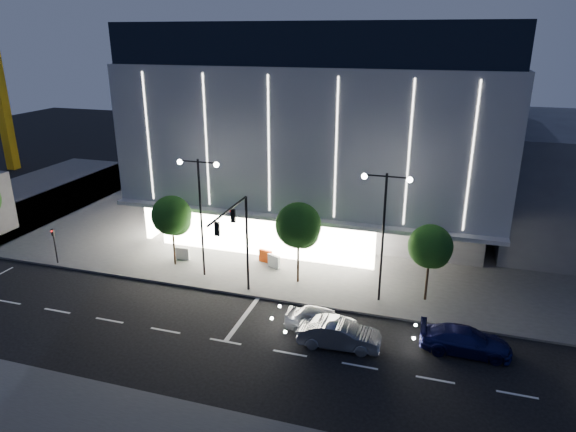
% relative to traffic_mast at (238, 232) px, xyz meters
% --- Properties ---
extents(ground, '(160.00, 160.00, 0.00)m').
position_rel_traffic_mast_xyz_m(ground, '(-1.00, -3.34, -5.03)').
color(ground, black).
rests_on(ground, ground).
extents(sidewalk_museum, '(70.00, 40.00, 0.15)m').
position_rel_traffic_mast_xyz_m(sidewalk_museum, '(4.00, 20.66, -4.95)').
color(sidewalk_museum, '#474747').
rests_on(sidewalk_museum, ground).
extents(museum, '(30.00, 25.80, 18.00)m').
position_rel_traffic_mast_xyz_m(museum, '(1.98, 18.97, 4.25)').
color(museum, '#4C4C51').
rests_on(museum, ground).
extents(traffic_mast, '(0.33, 5.89, 7.07)m').
position_rel_traffic_mast_xyz_m(traffic_mast, '(0.00, 0.00, 0.00)').
color(traffic_mast, black).
rests_on(traffic_mast, ground).
extents(street_lamp_west, '(3.16, 0.36, 9.00)m').
position_rel_traffic_mast_xyz_m(street_lamp_west, '(-4.00, 2.66, 0.93)').
color(street_lamp_west, black).
rests_on(street_lamp_west, ground).
extents(street_lamp_east, '(3.16, 0.36, 9.00)m').
position_rel_traffic_mast_xyz_m(street_lamp_east, '(9.00, 2.66, 0.93)').
color(street_lamp_east, black).
rests_on(street_lamp_east, ground).
extents(ped_signal_far, '(0.22, 0.24, 3.00)m').
position_rel_traffic_mast_xyz_m(ped_signal_far, '(-16.00, 1.16, -3.14)').
color(ped_signal_far, black).
rests_on(ped_signal_far, ground).
extents(tree_left, '(3.02, 3.02, 5.72)m').
position_rel_traffic_mast_xyz_m(tree_left, '(-6.97, 3.68, -0.99)').
color(tree_left, black).
rests_on(tree_left, ground).
extents(tree_mid, '(3.25, 3.25, 6.15)m').
position_rel_traffic_mast_xyz_m(tree_mid, '(3.03, 3.68, -0.69)').
color(tree_mid, black).
rests_on(tree_mid, ground).
extents(tree_right, '(2.91, 2.91, 5.51)m').
position_rel_traffic_mast_xyz_m(tree_right, '(12.03, 3.68, -1.14)').
color(tree_right, black).
rests_on(tree_right, ground).
extents(car_lead, '(4.53, 1.90, 1.53)m').
position_rel_traffic_mast_xyz_m(car_lead, '(6.16, -2.08, -4.26)').
color(car_lead, '#ADAFB5').
rests_on(car_lead, ground).
extents(car_second, '(4.88, 1.95, 1.58)m').
position_rel_traffic_mast_xyz_m(car_second, '(7.50, -3.28, -4.24)').
color(car_second, gray).
rests_on(car_second, ground).
extents(car_third, '(5.13, 2.21, 1.47)m').
position_rel_traffic_mast_xyz_m(car_third, '(14.48, -1.72, -4.29)').
color(car_third, '#161753').
rests_on(car_third, ground).
extents(barrier_b, '(1.11, 0.32, 1.00)m').
position_rel_traffic_mast_xyz_m(barrier_b, '(-6.87, 4.68, -4.38)').
color(barrier_b, silver).
rests_on(barrier_b, sidewalk_museum).
extents(barrier_c, '(1.13, 0.49, 1.00)m').
position_rel_traffic_mast_xyz_m(barrier_c, '(-0.38, 6.14, -4.38)').
color(barrier_c, '#E2420C').
rests_on(barrier_c, sidewalk_museum).
extents(barrier_d, '(1.10, 0.68, 1.00)m').
position_rel_traffic_mast_xyz_m(barrier_d, '(0.56, 5.43, -4.38)').
color(barrier_d, silver).
rests_on(barrier_d, sidewalk_museum).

